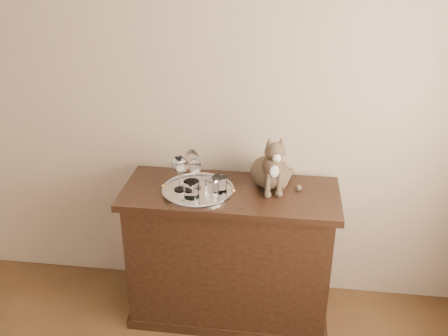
{
  "coord_description": "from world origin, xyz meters",
  "views": [
    {
      "loc": [
        0.89,
        -0.48,
        2.15
      ],
      "look_at": [
        0.56,
        1.95,
        0.98
      ],
      "focal_mm": 40.0,
      "sensor_mm": 36.0,
      "label": 1
    }
  ],
  "objects_px": {
    "wine_glass_a": "(183,172)",
    "wine_glass_b": "(193,166)",
    "wine_glass_c": "(179,173)",
    "wine_glass_d": "(195,174)",
    "sideboard": "(230,254)",
    "cat": "(270,158)",
    "tumbler_a": "(212,187)",
    "tumbler_c": "(220,184)",
    "tumbler_b": "(192,189)",
    "tray": "(198,191)"
  },
  "relations": [
    {
      "from": "tray",
      "to": "wine_glass_c",
      "type": "height_order",
      "value": "wine_glass_c"
    },
    {
      "from": "wine_glass_b",
      "to": "tumbler_b",
      "type": "bearing_deg",
      "value": -81.06
    },
    {
      "from": "tumbler_b",
      "to": "tumbler_a",
      "type": "bearing_deg",
      "value": 23.76
    },
    {
      "from": "tray",
      "to": "tumbler_c",
      "type": "xyz_separation_m",
      "value": [
        0.12,
        -0.0,
        0.05
      ]
    },
    {
      "from": "sideboard",
      "to": "tumbler_c",
      "type": "bearing_deg",
      "value": -150.48
    },
    {
      "from": "wine_glass_a",
      "to": "tumbler_c",
      "type": "relative_size",
      "value": 1.88
    },
    {
      "from": "sideboard",
      "to": "cat",
      "type": "relative_size",
      "value": 3.56
    },
    {
      "from": "wine_glass_c",
      "to": "wine_glass_d",
      "type": "relative_size",
      "value": 1.13
    },
    {
      "from": "sideboard",
      "to": "wine_glass_d",
      "type": "relative_size",
      "value": 6.65
    },
    {
      "from": "sideboard",
      "to": "wine_glass_b",
      "type": "bearing_deg",
      "value": 162.14
    },
    {
      "from": "tray",
      "to": "wine_glass_a",
      "type": "relative_size",
      "value": 2.35
    },
    {
      "from": "wine_glass_a",
      "to": "tumbler_c",
      "type": "xyz_separation_m",
      "value": [
        0.21,
        -0.04,
        -0.04
      ]
    },
    {
      "from": "sideboard",
      "to": "cat",
      "type": "xyz_separation_m",
      "value": [
        0.21,
        0.09,
        0.59
      ]
    },
    {
      "from": "tumbler_c",
      "to": "wine_glass_c",
      "type": "bearing_deg",
      "value": -178.29
    },
    {
      "from": "wine_glass_c",
      "to": "wine_glass_a",
      "type": "bearing_deg",
      "value": 77.71
    },
    {
      "from": "wine_glass_b",
      "to": "cat",
      "type": "distance_m",
      "value": 0.44
    },
    {
      "from": "wine_glass_b",
      "to": "wine_glass_c",
      "type": "bearing_deg",
      "value": -115.03
    },
    {
      "from": "sideboard",
      "to": "wine_glass_c",
      "type": "bearing_deg",
      "value": -172.13
    },
    {
      "from": "wine_glass_b",
      "to": "tumbler_b",
      "type": "relative_size",
      "value": 2.06
    },
    {
      "from": "wine_glass_a",
      "to": "wine_glass_b",
      "type": "distance_m",
      "value": 0.08
    },
    {
      "from": "wine_glass_b",
      "to": "tumbler_c",
      "type": "distance_m",
      "value": 0.2
    },
    {
      "from": "tumbler_c",
      "to": "tumbler_a",
      "type": "bearing_deg",
      "value": -134.98
    },
    {
      "from": "wine_glass_b",
      "to": "wine_glass_a",
      "type": "bearing_deg",
      "value": -123.08
    },
    {
      "from": "tray",
      "to": "wine_glass_b",
      "type": "bearing_deg",
      "value": 115.32
    },
    {
      "from": "wine_glass_a",
      "to": "wine_glass_b",
      "type": "bearing_deg",
      "value": 56.92
    },
    {
      "from": "tumbler_a",
      "to": "tumbler_c",
      "type": "distance_m",
      "value": 0.05
    },
    {
      "from": "tumbler_a",
      "to": "tumbler_c",
      "type": "bearing_deg",
      "value": 45.02
    },
    {
      "from": "sideboard",
      "to": "wine_glass_d",
      "type": "height_order",
      "value": "wine_glass_d"
    },
    {
      "from": "wine_glass_c",
      "to": "tumbler_b",
      "type": "xyz_separation_m",
      "value": [
        0.08,
        -0.08,
        -0.06
      ]
    },
    {
      "from": "sideboard",
      "to": "tumbler_c",
      "type": "xyz_separation_m",
      "value": [
        -0.06,
        -0.03,
        0.48
      ]
    },
    {
      "from": "wine_glass_d",
      "to": "tumbler_c",
      "type": "height_order",
      "value": "wine_glass_d"
    },
    {
      "from": "wine_glass_c",
      "to": "tumbler_a",
      "type": "bearing_deg",
      "value": -9.31
    },
    {
      "from": "tumbler_a",
      "to": "wine_glass_d",
      "type": "bearing_deg",
      "value": 151.34
    },
    {
      "from": "tumbler_b",
      "to": "cat",
      "type": "xyz_separation_m",
      "value": [
        0.4,
        0.21,
        0.11
      ]
    },
    {
      "from": "tumbler_c",
      "to": "tumbler_b",
      "type": "bearing_deg",
      "value": -149.57
    },
    {
      "from": "wine_glass_c",
      "to": "wine_glass_b",
      "type": "bearing_deg",
      "value": 64.97
    },
    {
      "from": "tumbler_c",
      "to": "wine_glass_d",
      "type": "bearing_deg",
      "value": 172.61
    },
    {
      "from": "wine_glass_a",
      "to": "wine_glass_c",
      "type": "distance_m",
      "value": 0.05
    },
    {
      "from": "wine_glass_b",
      "to": "sideboard",
      "type": "bearing_deg",
      "value": -17.86
    },
    {
      "from": "sideboard",
      "to": "wine_glass_a",
      "type": "bearing_deg",
      "value": 178.09
    },
    {
      "from": "wine_glass_c",
      "to": "cat",
      "type": "relative_size",
      "value": 0.61
    },
    {
      "from": "cat",
      "to": "wine_glass_d",
      "type": "bearing_deg",
      "value": -177.85
    },
    {
      "from": "sideboard",
      "to": "wine_glass_b",
      "type": "height_order",
      "value": "wine_glass_b"
    },
    {
      "from": "wine_glass_b",
      "to": "wine_glass_c",
      "type": "height_order",
      "value": "wine_glass_c"
    },
    {
      "from": "wine_glass_a",
      "to": "wine_glass_b",
      "type": "xyz_separation_m",
      "value": [
        0.04,
        0.06,
        0.01
      ]
    },
    {
      "from": "wine_glass_a",
      "to": "tumbler_b",
      "type": "relative_size",
      "value": 1.8
    },
    {
      "from": "sideboard",
      "to": "wine_glass_c",
      "type": "xyz_separation_m",
      "value": [
        -0.28,
        -0.04,
        0.54
      ]
    },
    {
      "from": "wine_glass_d",
      "to": "wine_glass_a",
      "type": "bearing_deg",
      "value": 162.85
    },
    {
      "from": "wine_glass_c",
      "to": "wine_glass_d",
      "type": "distance_m",
      "value": 0.09
    },
    {
      "from": "tray",
      "to": "wine_glass_a",
      "type": "bearing_deg",
      "value": 156.6
    }
  ]
}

